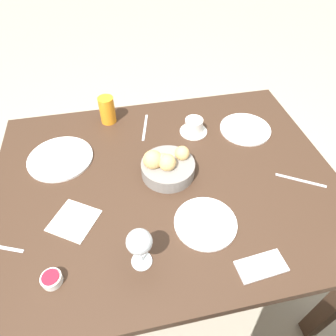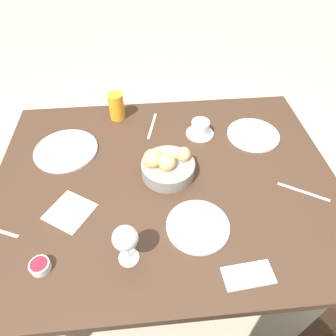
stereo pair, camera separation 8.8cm
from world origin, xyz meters
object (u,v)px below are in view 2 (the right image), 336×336
object	(u,v)px
plate_far_center	(198,226)
napkin	(70,212)
fork_silver	(152,126)
spoon_coffee	(0,231)
knife_silver	(303,192)
bread_basket	(167,166)
juice_glass	(116,106)
jam_bowl_berry	(40,266)
cell_phone	(248,275)
coffee_cup	(200,129)
wine_glass	(125,239)
plate_near_left	(253,135)
plate_near_right	(66,150)

from	to	relation	value
plate_far_center	napkin	world-z (taller)	plate_far_center
fork_silver	spoon_coffee	bearing A→B (deg)	43.80
knife_silver	bread_basket	bearing A→B (deg)	-16.06
juice_glass	napkin	xyz separation A→B (m)	(0.16, 0.53, -0.06)
jam_bowl_berry	cell_phone	world-z (taller)	jam_bowl_berry
coffee_cup	jam_bowl_berry	distance (m)	0.82
wine_glass	cell_phone	size ratio (longest dim) A/B	1.00
plate_near_left	napkin	world-z (taller)	plate_near_left
bread_basket	plate_near_left	world-z (taller)	bread_basket
wine_glass	napkin	size ratio (longest dim) A/B	0.80
juice_glass	fork_silver	distance (m)	0.19
plate_near_right	jam_bowl_berry	world-z (taller)	jam_bowl_berry
knife_silver	napkin	size ratio (longest dim) A/B	0.85
knife_silver	juice_glass	bearing A→B (deg)	-37.09
juice_glass	spoon_coffee	xyz separation A→B (m)	(0.38, 0.59, -0.06)
plate_near_left	jam_bowl_berry	bearing A→B (deg)	33.74
juice_glass	jam_bowl_berry	world-z (taller)	juice_glass
plate_far_center	jam_bowl_berry	distance (m)	0.50
wine_glass	napkin	bearing A→B (deg)	-43.30
wine_glass	spoon_coffee	bearing A→B (deg)	-17.61
plate_near_left	wine_glass	distance (m)	0.78
coffee_cup	plate_far_center	bearing A→B (deg)	79.72
plate_near_left	juice_glass	bearing A→B (deg)	-17.65
wine_glass	plate_near_left	bearing A→B (deg)	-135.76
plate_near_right	napkin	world-z (taller)	plate_near_right
spoon_coffee	coffee_cup	bearing A→B (deg)	-149.62
wine_glass	coffee_cup	bearing A→B (deg)	-119.08
plate_far_center	spoon_coffee	size ratio (longest dim) A/B	1.59
plate_near_left	spoon_coffee	world-z (taller)	plate_near_left
fork_silver	plate_near_left	bearing A→B (deg)	166.10
plate_near_right	spoon_coffee	size ratio (longest dim) A/B	1.96
plate_near_right	spoon_coffee	xyz separation A→B (m)	(0.16, 0.38, -0.00)
plate_near_left	spoon_coffee	distance (m)	1.05
fork_silver	cell_phone	distance (m)	0.77
bread_basket	jam_bowl_berry	distance (m)	0.54
jam_bowl_berry	fork_silver	bearing A→B (deg)	-119.66
spoon_coffee	napkin	distance (m)	0.23
jam_bowl_berry	spoon_coffee	size ratio (longest dim) A/B	0.45
plate_near_left	jam_bowl_berry	size ratio (longest dim) A/B	3.74
spoon_coffee	cell_phone	world-z (taller)	cell_phone
bread_basket	coffee_cup	world-z (taller)	bread_basket
plate_far_center	knife_silver	distance (m)	0.43
cell_phone	coffee_cup	bearing A→B (deg)	-87.04
napkin	cell_phone	bearing A→B (deg)	152.97
wine_glass	spoon_coffee	world-z (taller)	wine_glass
coffee_cup	jam_bowl_berry	xyz separation A→B (m)	(0.58, 0.58, -0.02)
plate_near_left	juice_glass	distance (m)	0.63
plate_far_center	plate_near_right	bearing A→B (deg)	-40.50
wine_glass	fork_silver	world-z (taller)	wine_glass
plate_near_left	plate_far_center	bearing A→B (deg)	54.22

